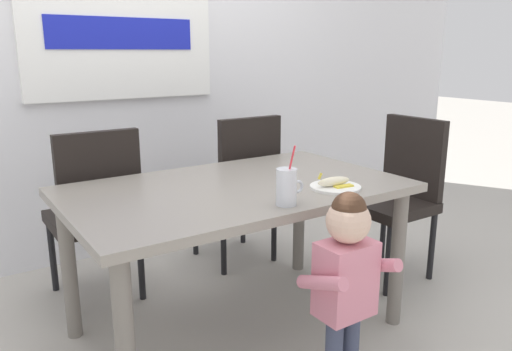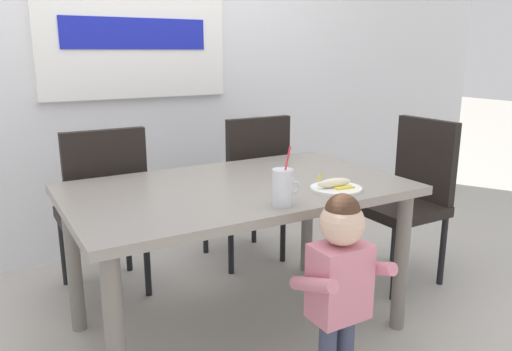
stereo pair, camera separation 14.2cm
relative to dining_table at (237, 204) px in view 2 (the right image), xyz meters
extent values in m
plane|color=#B7B2A8|center=(0.00, 0.00, -0.65)|extent=(24.00, 24.00, 0.00)
cube|color=silver|center=(0.00, 1.35, 0.80)|extent=(6.40, 0.12, 2.90)
cube|color=white|center=(-0.06, 1.27, 0.80)|extent=(1.23, 0.04, 0.81)
cube|color=#1923B2|center=(-0.06, 1.25, 0.80)|extent=(0.93, 0.01, 0.19)
cube|color=gray|center=(0.00, 0.00, 0.07)|extent=(1.54, 0.94, 0.04)
cylinder|color=slate|center=(-0.69, -0.39, -0.30)|extent=(0.07, 0.07, 0.70)
cylinder|color=slate|center=(0.69, -0.39, -0.30)|extent=(0.07, 0.07, 0.70)
cylinder|color=slate|center=(-0.69, 0.39, -0.30)|extent=(0.07, 0.07, 0.70)
cylinder|color=slate|center=(0.69, 0.39, -0.30)|extent=(0.07, 0.07, 0.70)
cube|color=black|center=(-0.47, 0.75, -0.20)|extent=(0.44, 0.44, 0.06)
cube|color=black|center=(-0.47, 0.55, 0.07)|extent=(0.42, 0.05, 0.48)
cylinder|color=black|center=(-0.28, 0.94, -0.44)|extent=(0.04, 0.04, 0.42)
cylinder|color=black|center=(-0.66, 0.94, -0.44)|extent=(0.04, 0.04, 0.42)
cylinder|color=black|center=(-0.28, 0.56, -0.44)|extent=(0.04, 0.04, 0.42)
cylinder|color=black|center=(-0.66, 0.56, -0.44)|extent=(0.04, 0.04, 0.42)
cube|color=black|center=(0.44, 0.76, -0.20)|extent=(0.44, 0.44, 0.06)
cube|color=black|center=(0.44, 0.56, 0.07)|extent=(0.42, 0.05, 0.48)
cylinder|color=black|center=(0.63, 0.95, -0.44)|extent=(0.04, 0.04, 0.42)
cylinder|color=black|center=(0.25, 0.95, -0.44)|extent=(0.04, 0.04, 0.42)
cylinder|color=black|center=(0.63, 0.57, -0.44)|extent=(0.04, 0.04, 0.42)
cylinder|color=black|center=(0.25, 0.57, -0.44)|extent=(0.04, 0.04, 0.42)
cube|color=black|center=(1.07, 0.02, -0.20)|extent=(0.44, 0.44, 0.06)
cube|color=black|center=(1.27, 0.02, 0.07)|extent=(0.05, 0.42, 0.48)
cylinder|color=black|center=(0.88, 0.21, -0.44)|extent=(0.04, 0.04, 0.42)
cylinder|color=black|center=(0.88, -0.17, -0.44)|extent=(0.04, 0.04, 0.42)
cylinder|color=black|center=(1.26, 0.21, -0.44)|extent=(0.04, 0.04, 0.42)
cylinder|color=black|center=(1.26, -0.17, -0.44)|extent=(0.04, 0.04, 0.42)
cube|color=pink|center=(0.11, -0.62, -0.16)|extent=(0.22, 0.15, 0.30)
sphere|color=beige|center=(0.11, -0.62, 0.08)|extent=(0.17, 0.17, 0.17)
sphere|color=#472D1E|center=(0.11, -0.62, 0.12)|extent=(0.13, 0.13, 0.13)
cylinder|color=pink|center=(-0.03, -0.64, -0.13)|extent=(0.05, 0.24, 0.13)
cylinder|color=pink|center=(0.25, -0.64, -0.13)|extent=(0.05, 0.24, 0.13)
cylinder|color=silver|center=(0.01, -0.37, 0.17)|extent=(0.08, 0.08, 0.15)
cylinder|color=beige|center=(0.01, -0.37, 0.14)|extent=(0.07, 0.07, 0.08)
torus|color=silver|center=(0.07, -0.37, 0.16)|extent=(0.06, 0.01, 0.06)
cylinder|color=#E5333F|center=(0.02, -0.37, 0.23)|extent=(0.01, 0.07, 0.21)
cylinder|color=white|center=(0.35, -0.29, 0.10)|extent=(0.23, 0.23, 0.01)
ellipsoid|color=#F4EAC6|center=(0.34, -0.29, 0.12)|extent=(0.17, 0.06, 0.04)
cube|color=yellow|center=(0.36, -0.33, 0.11)|extent=(0.09, 0.04, 0.01)
cube|color=yellow|center=(0.36, -0.25, 0.11)|extent=(0.09, 0.04, 0.01)
cylinder|color=yellow|center=(0.26, -0.28, 0.16)|extent=(0.02, 0.01, 0.03)
camera|label=1|loc=(-1.15, -1.88, 0.69)|focal=34.70mm
camera|label=2|loc=(-1.03, -1.96, 0.69)|focal=34.70mm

